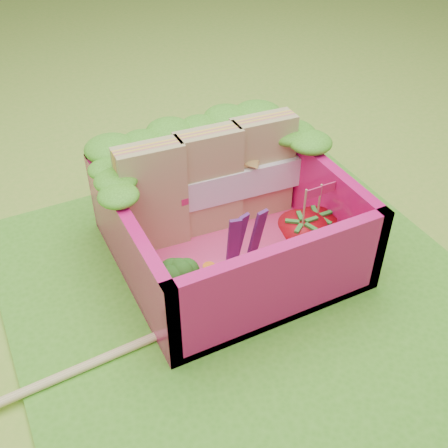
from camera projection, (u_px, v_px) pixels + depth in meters
name	position (u px, v px, depth m)	size (l,w,h in m)	color
ground	(243.00, 291.00, 3.29)	(14.00, 14.00, 0.00)	#82BA34
placemat	(243.00, 290.00, 3.28)	(2.60, 2.60, 0.03)	#51AA26
bento_floor	(228.00, 251.00, 3.49)	(1.30, 1.30, 0.05)	#EF3D7B
bento_box	(228.00, 220.00, 3.33)	(1.30, 1.30, 0.55)	#D71266
lettuce_ruffle	(196.00, 137.00, 3.43)	(1.43, 0.76, 0.11)	#387F17
sandwich_stack	(210.00, 182.00, 3.44)	(1.26, 0.26, 0.69)	tan
broccoli	(179.00, 275.00, 3.01)	(0.34, 0.34, 0.27)	#599B4B
carrot_sticks	(208.00, 286.00, 3.05)	(0.11, 0.13, 0.24)	orange
purple_wedges	(243.00, 238.00, 3.26)	(0.23, 0.05, 0.38)	#4E1856
strawberry_left	(300.00, 242.00, 3.29)	(0.28, 0.28, 0.52)	red
strawberry_right	(315.00, 232.00, 3.40)	(0.23, 0.23, 0.47)	red
snap_peas	(306.00, 261.00, 3.34)	(0.60, 0.31, 0.05)	green
chopsticks	(105.00, 358.00, 2.86)	(2.46, 0.19, 0.04)	#D3B874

